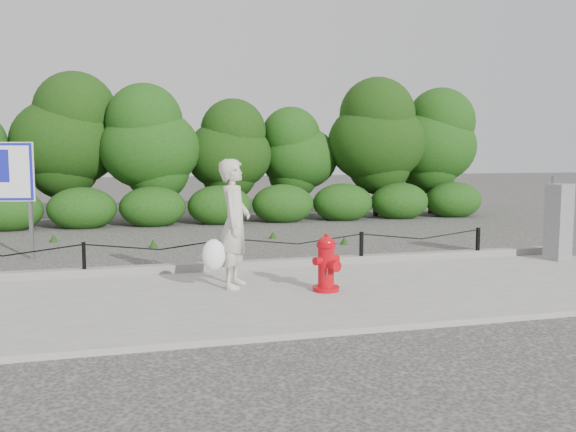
# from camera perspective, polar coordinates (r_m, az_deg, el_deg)

# --- Properties ---
(ground) EXTENTS (90.00, 90.00, 0.00)m
(ground) POSITION_cam_1_polar(r_m,az_deg,el_deg) (11.03, -5.34, -5.44)
(ground) COLOR #2D2B28
(ground) RESTS_ON ground
(sidewalk) EXTENTS (14.00, 4.00, 0.08)m
(sidewalk) POSITION_cam_1_polar(r_m,az_deg,el_deg) (9.10, -3.17, -7.62)
(sidewalk) COLOR gray
(sidewalk) RESTS_ON ground
(curb) EXTENTS (14.00, 0.22, 0.14)m
(curb) POSITION_cam_1_polar(r_m,az_deg,el_deg) (11.05, -5.39, -4.63)
(curb) COLOR slate
(curb) RESTS_ON sidewalk
(chain_barrier) EXTENTS (10.06, 0.06, 0.60)m
(chain_barrier) POSITION_cam_1_polar(r_m,az_deg,el_deg) (10.94, -5.36, -3.10)
(chain_barrier) COLOR black
(chain_barrier) RESTS_ON sidewalk
(treeline) EXTENTS (20.56, 3.71, 4.56)m
(treeline) POSITION_cam_1_polar(r_m,az_deg,el_deg) (19.70, -8.74, 6.94)
(treeline) COLOR black
(treeline) RESTS_ON ground
(fire_hydrant) EXTENTS (0.54, 0.54, 0.87)m
(fire_hydrant) POSITION_cam_1_polar(r_m,az_deg,el_deg) (9.26, 3.63, -4.49)
(fire_hydrant) COLOR #BE0710
(fire_hydrant) RESTS_ON sidewalk
(pedestrian) EXTENTS (0.89, 0.86, 2.00)m
(pedestrian) POSITION_cam_1_polar(r_m,az_deg,el_deg) (9.45, -5.15, -0.90)
(pedestrian) COLOR beige
(pedestrian) RESTS_ON sidewalk
(utility_cabinet) EXTENTS (0.65, 0.53, 1.64)m
(utility_cabinet) POSITION_cam_1_polar(r_m,az_deg,el_deg) (13.07, 23.99, -0.49)
(utility_cabinet) COLOR gray
(utility_cabinet) RESTS_ON sidewalk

